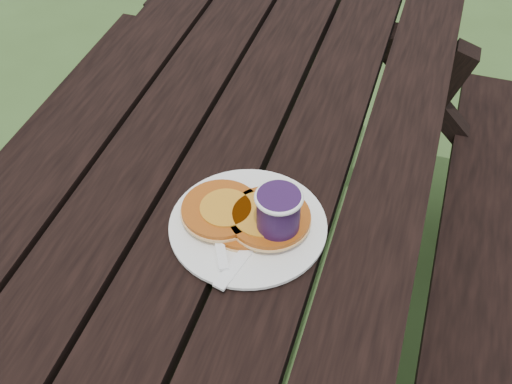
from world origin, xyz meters
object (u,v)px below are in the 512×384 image
(picnic_table, at_px, (226,291))
(plate, at_px, (248,226))
(coffee_cup, at_px, (278,215))
(pancake_stack, at_px, (246,215))

(picnic_table, distance_m, plate, 0.42)
(coffee_cup, bearing_deg, picnic_table, 138.62)
(plate, distance_m, pancake_stack, 0.02)
(plate, bearing_deg, picnic_table, 127.88)
(plate, height_order, coffee_cup, coffee_cup)
(pancake_stack, distance_m, coffee_cup, 0.07)
(plate, xyz_separation_m, coffee_cup, (0.05, -0.01, 0.05))
(plate, xyz_separation_m, pancake_stack, (-0.00, 0.01, 0.02))
(pancake_stack, bearing_deg, picnic_table, 127.85)
(pancake_stack, height_order, coffee_cup, coffee_cup)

